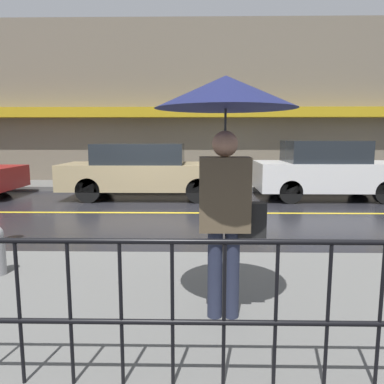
{
  "coord_description": "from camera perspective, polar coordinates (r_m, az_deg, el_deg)",
  "views": [
    {
      "loc": [
        1.14,
        -8.44,
        1.73
      ],
      "look_at": [
        1.01,
        -1.65,
        0.73
      ],
      "focal_mm": 35.0,
      "sensor_mm": 36.0,
      "label": 1
    }
  ],
  "objects": [
    {
      "name": "pedestrian",
      "position": [
        3.16,
        5.19,
        10.64
      ],
      "size": [
        1.18,
        1.18,
        2.09
      ],
      "rotation": [
        0.0,
        0.0,
        3.14
      ],
      "color": "#23283D",
      "rests_on": "sidewalk_near"
    },
    {
      "name": "car_tan",
      "position": [
        10.71,
        -7.17,
        3.25
      ],
      "size": [
        4.72,
        1.77,
        1.55
      ],
      "color": "tan",
      "rests_on": "ground_plane"
    },
    {
      "name": "car_white",
      "position": [
        11.19,
        19.85,
        3.16
      ],
      "size": [
        3.99,
        1.83,
        1.63
      ],
      "color": "silver",
      "rests_on": "ground_plane"
    },
    {
      "name": "sidewalk_near",
      "position": [
        4.04,
        -16.07,
        -16.25
      ],
      "size": [
        28.0,
        3.07,
        0.14
      ],
      "color": "#60605E",
      "rests_on": "ground_plane"
    },
    {
      "name": "building_storefront",
      "position": [
        14.02,
        -3.72,
        13.26
      ],
      "size": [
        28.0,
        0.85,
        5.9
      ],
      "color": "#706656",
      "rests_on": "ground_plane"
    },
    {
      "name": "ground_plane",
      "position": [
        8.69,
        -6.51,
        -3.17
      ],
      "size": [
        80.0,
        80.0,
        0.0
      ],
      "primitive_type": "plane",
      "color": "black"
    },
    {
      "name": "railing_foreground",
      "position": [
        2.68,
        -24.97,
        -13.94
      ],
      "size": [
        12.0,
        0.04,
        0.97
      ],
      "color": "black",
      "rests_on": "sidewalk_near"
    },
    {
      "name": "sidewalk_far",
      "position": [
        12.98,
        -4.0,
        1.01
      ],
      "size": [
        28.0,
        1.95,
        0.14
      ],
      "color": "#60605E",
      "rests_on": "ground_plane"
    },
    {
      "name": "lane_marking",
      "position": [
        8.69,
        -6.51,
        -3.14
      ],
      "size": [
        25.2,
        0.12,
        0.01
      ],
      "color": "gold",
      "rests_on": "ground_plane"
    }
  ]
}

